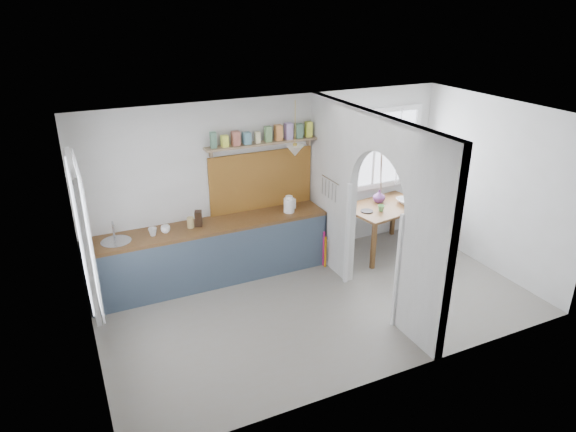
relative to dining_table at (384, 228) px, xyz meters
name	(u,v)px	position (x,y,z in m)	size (l,w,h in m)	color
floor	(321,305)	(-1.74, -1.04, -0.40)	(5.80, 3.20, 0.01)	slate
ceiling	(326,117)	(-1.74, -1.04, 2.20)	(5.80, 3.20, 0.01)	silver
walls	(323,218)	(-1.74, -1.04, 0.90)	(5.81, 3.21, 2.60)	silver
partition	(368,198)	(-1.04, -0.98, 1.05)	(0.12, 3.20, 2.60)	silver
kitchen_window	(81,234)	(-4.61, -1.04, 1.25)	(0.10, 1.16, 1.50)	white
nook_window	(374,149)	(0.06, 0.52, 1.20)	(1.76, 0.10, 1.30)	white
counter	(211,251)	(-2.87, 0.29, 0.06)	(3.50, 0.60, 0.90)	brown
sink	(116,242)	(-4.17, 0.26, 0.49)	(0.40, 0.40, 0.02)	#B4B7BC
backsplash	(262,180)	(-1.95, 0.54, 0.95)	(1.65, 0.03, 0.90)	brown
shelf	(263,139)	(-1.95, 0.45, 1.61)	(1.75, 0.20, 0.21)	tan
pendant_lamp	(295,151)	(-1.59, 0.11, 1.48)	(0.26, 0.26, 0.16)	silver
utensil_rail	(331,180)	(-1.13, -0.14, 1.05)	(0.02, 0.02, 0.50)	#B4B7BC
dining_table	(384,228)	(0.00, 0.00, 0.00)	(1.28, 0.85, 0.80)	brown
chair_left	(333,234)	(-0.93, 0.06, 0.05)	(0.41, 0.41, 0.90)	silver
chair_right	(431,214)	(0.96, -0.01, 0.08)	(0.44, 0.44, 0.97)	silver
kettle	(289,204)	(-1.64, 0.21, 0.63)	(0.22, 0.17, 0.26)	white
mug_a	(153,232)	(-3.68, 0.24, 0.56)	(0.12, 0.12, 0.11)	silver
mug_b	(166,229)	(-3.50, 0.26, 0.55)	(0.13, 0.13, 0.10)	white
knife_block	(198,218)	(-3.02, 0.31, 0.61)	(0.10, 0.14, 0.21)	black
jar	(190,223)	(-3.14, 0.28, 0.58)	(0.10, 0.10, 0.15)	tan
towel_magenta	(324,250)	(-1.16, -0.05, -0.13)	(0.02, 0.03, 0.61)	#C6156C
towel_orange	(325,253)	(-1.16, -0.11, -0.15)	(0.02, 0.03, 0.53)	orange
bowl	(406,201)	(0.36, -0.05, 0.44)	(0.31, 0.31, 0.08)	white
table_cup	(381,208)	(-0.21, -0.16, 0.45)	(0.11, 0.11, 0.10)	#68AA5B
plate	(367,211)	(-0.42, -0.08, 0.41)	(0.20, 0.20, 0.02)	black
vase	(379,196)	(-0.02, 0.18, 0.51)	(0.20, 0.20, 0.21)	#62316B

